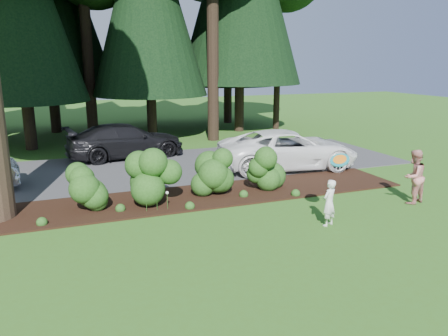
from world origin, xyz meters
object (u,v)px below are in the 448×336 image
object	(u,v)px
car_white_suv	(288,149)
child	(329,203)
car_dark_suv	(126,141)
adult	(413,177)
frisbee	(340,160)

from	to	relation	value
car_white_suv	child	bearing A→B (deg)	168.39
car_dark_suv	child	world-z (taller)	car_dark_suv
adult	frisbee	xyz separation A→B (m)	(-3.13, -0.67, 0.90)
child	frisbee	xyz separation A→B (m)	(0.25, 0.01, 1.11)
car_dark_suv	frisbee	size ratio (longest dim) A/B	10.02
car_white_suv	child	xyz separation A→B (m)	(-1.99, -5.74, -0.17)
child	adult	bearing A→B (deg)	167.25
child	car_white_suv	bearing A→B (deg)	-133.26
adult	frisbee	distance (m)	3.33
adult	car_white_suv	bearing A→B (deg)	-89.23
car_dark_suv	adult	xyz separation A→B (m)	(7.00, -9.35, 0.05)
car_white_suv	frisbee	distance (m)	6.07
child	frisbee	world-z (taller)	frisbee
car_dark_suv	adult	bearing A→B (deg)	-151.01
car_white_suv	child	world-z (taller)	car_white_suv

